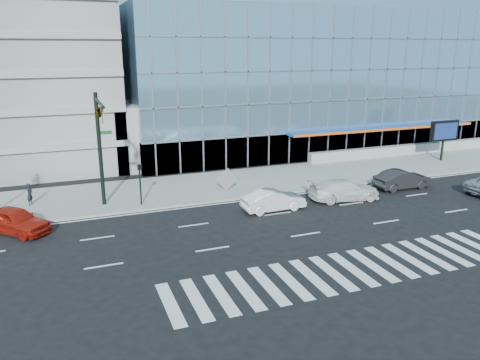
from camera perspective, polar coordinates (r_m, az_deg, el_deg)
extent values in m
plane|color=black|center=(32.47, 4.60, -4.12)|extent=(160.00, 160.00, 0.00)
cube|color=gray|center=(39.45, -0.42, -0.34)|extent=(120.00, 8.00, 0.15)
cube|color=#709FBB|center=(60.17, 6.14, 12.33)|extent=(42.00, 26.00, 15.00)
cube|color=gray|center=(46.75, -11.76, 5.56)|extent=(6.00, 8.00, 6.00)
cube|color=gray|center=(55.05, 22.26, 3.73)|extent=(30.00, 0.80, 1.00)
cylinder|color=black|center=(34.24, -16.71, 3.53)|extent=(0.28, 0.28, 8.00)
cylinder|color=black|center=(30.93, -16.78, 9.04)|extent=(0.18, 5.60, 0.18)
imported|color=black|center=(29.61, -16.46, 7.62)|extent=(0.18, 0.22, 1.10)
imported|color=black|center=(31.79, -16.82, 8.11)|extent=(0.48, 2.24, 0.90)
cube|color=#0C591E|center=(34.05, -16.12, 5.57)|extent=(0.90, 0.05, 0.25)
cylinder|color=black|center=(34.13, -12.07, -0.52)|extent=(0.12, 0.12, 3.00)
cube|color=black|center=(33.66, -12.15, 1.54)|extent=(0.30, 0.25, 0.35)
cylinder|color=black|center=(51.06, 23.39, 3.32)|extent=(0.24, 0.24, 2.00)
cube|color=black|center=(50.71, 23.64, 5.52)|extent=(3.20, 0.40, 2.00)
cube|color=#0C193F|center=(50.55, 23.81, 5.47)|extent=(2.80, 0.02, 1.60)
imported|color=white|center=(35.96, 12.61, -1.17)|extent=(5.60, 2.85, 1.56)
imported|color=silver|center=(32.89, 4.09, -2.47)|extent=(4.56, 1.70, 1.49)
imported|color=black|center=(40.08, 19.18, 0.07)|extent=(4.72, 1.65, 1.56)
imported|color=#A91B0D|center=(32.07, -25.78, -4.44)|extent=(4.69, 4.66, 1.61)
imported|color=black|center=(36.73, -24.25, -1.58)|extent=(0.58, 0.68, 1.59)
cube|color=gray|center=(36.82, -1.61, 0.08)|extent=(1.83, 0.18, 1.83)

